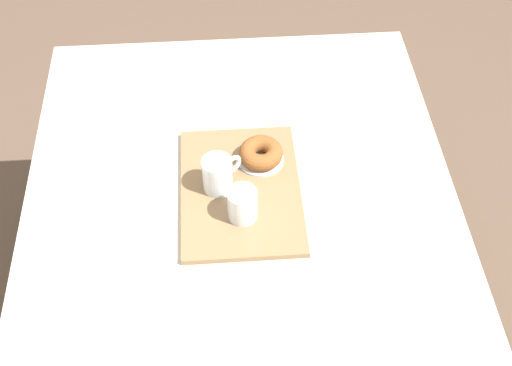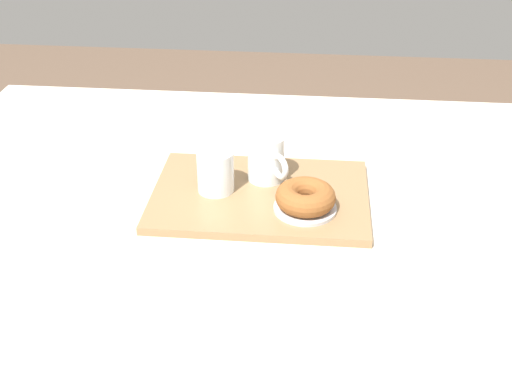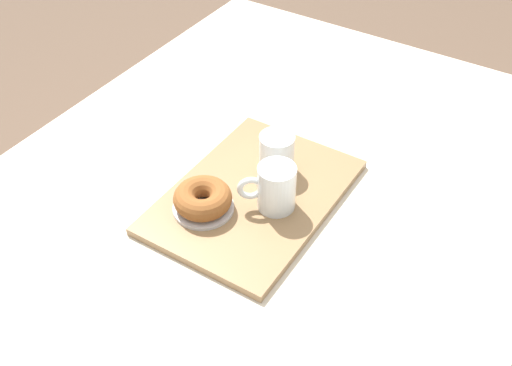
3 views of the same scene
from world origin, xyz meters
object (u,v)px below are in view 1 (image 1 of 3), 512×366
(tea_mug_left, at_px, (218,175))
(donut_plate_left, at_px, (261,160))
(dining_table, at_px, (243,230))
(serving_tray, at_px, (239,190))
(sugar_donut_left, at_px, (261,153))
(water_glass_near, at_px, (243,205))

(tea_mug_left, height_order, donut_plate_left, tea_mug_left)
(dining_table, distance_m, serving_tray, 0.11)
(dining_table, relative_size, tea_mug_left, 13.69)
(serving_tray, xyz_separation_m, tea_mug_left, (0.01, 0.05, 0.05))
(dining_table, xyz_separation_m, sugar_donut_left, (0.15, -0.06, 0.13))
(donut_plate_left, height_order, sugar_donut_left, sugar_donut_left)
(serving_tray, distance_m, sugar_donut_left, 0.12)
(dining_table, distance_m, tea_mug_left, 0.17)
(dining_table, xyz_separation_m, donut_plate_left, (0.15, -0.06, 0.10))
(serving_tray, bearing_deg, tea_mug_left, 81.12)
(dining_table, relative_size, sugar_donut_left, 12.21)
(dining_table, height_order, donut_plate_left, donut_plate_left)
(dining_table, relative_size, donut_plate_left, 11.60)
(serving_tray, relative_size, donut_plate_left, 3.56)
(dining_table, distance_m, donut_plate_left, 0.19)
(tea_mug_left, height_order, sugar_donut_left, tea_mug_left)
(donut_plate_left, bearing_deg, water_glass_near, 162.19)
(tea_mug_left, xyz_separation_m, donut_plate_left, (0.08, -0.11, -0.04))
(serving_tray, height_order, donut_plate_left, donut_plate_left)
(water_glass_near, height_order, donut_plate_left, water_glass_near)
(tea_mug_left, distance_m, donut_plate_left, 0.15)
(dining_table, bearing_deg, sugar_donut_left, -21.16)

